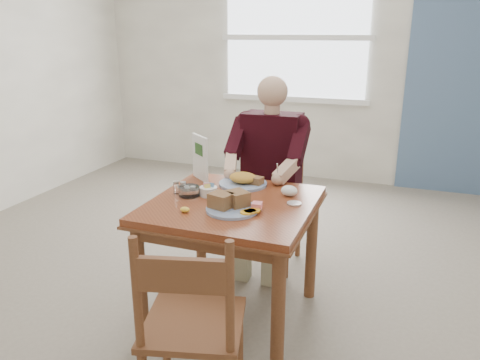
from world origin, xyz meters
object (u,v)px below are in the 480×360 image
at_px(table, 232,220).
at_px(chair_far, 272,201).
at_px(chair_near, 192,327).
at_px(far_plate, 244,180).
at_px(diner, 269,160).
at_px(near_plate, 232,204).

xyz_separation_m(table, chair_far, (0.00, 0.80, -0.16)).
height_order(chair_far, chair_near, same).
height_order(table, far_plate, far_plate).
relative_size(table, chair_far, 0.97).
xyz_separation_m(diner, near_plate, (0.05, -0.83, -0.03)).
bearing_deg(table, chair_near, -81.10).
bearing_deg(near_plate, diner, 93.13).
xyz_separation_m(chair_near, near_plate, (-0.08, 0.68, 0.31)).
distance_m(chair_near, near_plate, 0.75).
relative_size(near_plate, far_plate, 1.03).
distance_m(chair_far, chair_near, 1.61).
distance_m(table, chair_far, 0.81).
distance_m(chair_near, diner, 1.55).
bearing_deg(chair_far, chair_near, -85.51).
distance_m(chair_far, far_plate, 0.58).
relative_size(chair_far, chair_near, 1.00).
xyz_separation_m(chair_far, near_plate, (0.05, -0.92, 0.31)).
height_order(diner, near_plate, diner).
bearing_deg(chair_far, near_plate, -87.17).
relative_size(table, near_plate, 2.48).
bearing_deg(chair_near, chair_far, 94.49).
relative_size(chair_near, far_plate, 2.64).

